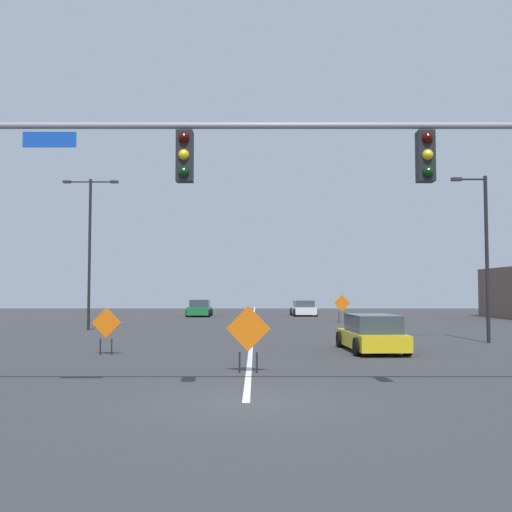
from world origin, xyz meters
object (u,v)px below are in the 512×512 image
(construction_sign_left_shoulder, at_px, (251,331))
(car_white_mid, at_px, (306,309))
(car_yellow_passing, at_px, (374,334))
(street_lamp_mid_right, at_px, (93,241))
(construction_sign_median_near, at_px, (345,305))
(construction_sign_median_far, at_px, (109,325))
(traffic_signal_assembly, at_px, (413,172))
(street_lamp_far_left, at_px, (487,250))
(car_green_far, at_px, (202,309))

(construction_sign_left_shoulder, distance_m, car_white_mid, 37.85)
(car_yellow_passing, bearing_deg, car_white_mid, 90.07)
(street_lamp_mid_right, relative_size, car_white_mid, 2.01)
(construction_sign_median_near, bearing_deg, construction_sign_median_far, -117.72)
(street_lamp_mid_right, bearing_deg, car_white_mid, 54.64)
(traffic_signal_assembly, height_order, construction_sign_median_far, traffic_signal_assembly)
(street_lamp_far_left, relative_size, car_white_mid, 1.69)
(traffic_signal_assembly, xyz_separation_m, street_lamp_mid_right, (-12.75, 22.54, 0.41))
(street_lamp_mid_right, xyz_separation_m, car_green_far, (4.66, 18.37, -4.43))
(street_lamp_far_left, height_order, car_white_mid, street_lamp_far_left)
(street_lamp_far_left, bearing_deg, construction_sign_median_near, 103.09)
(street_lamp_mid_right, relative_size, construction_sign_median_near, 4.39)
(street_lamp_far_left, distance_m, car_white_mid, 28.76)
(traffic_signal_assembly, distance_m, construction_sign_left_shoulder, 6.62)
(construction_sign_median_near, distance_m, car_yellow_passing, 20.53)
(construction_sign_left_shoulder, bearing_deg, car_green_far, 97.39)
(car_green_far, bearing_deg, car_yellow_passing, -73.24)
(construction_sign_median_near, bearing_deg, street_lamp_far_left, -76.91)
(car_yellow_passing, bearing_deg, street_lamp_mid_right, 138.54)
(car_green_far, xyz_separation_m, car_yellow_passing, (9.23, -30.64, -0.00))
(traffic_signal_assembly, relative_size, car_white_mid, 3.46)
(street_lamp_mid_right, distance_m, construction_sign_median_far, 14.68)
(construction_sign_median_near, height_order, construction_sign_median_far, construction_sign_median_near)
(traffic_signal_assembly, bearing_deg, street_lamp_far_left, 64.21)
(construction_sign_left_shoulder, xyz_separation_m, car_yellow_passing, (4.50, 5.81, -0.48))
(traffic_signal_assembly, relative_size, car_yellow_passing, 3.20)
(construction_sign_median_far, xyz_separation_m, car_green_far, (0.33, 31.80, -0.38))
(traffic_signal_assembly, bearing_deg, construction_sign_median_near, 84.56)
(street_lamp_far_left, height_order, street_lamp_mid_right, street_lamp_mid_right)
(traffic_signal_assembly, bearing_deg, construction_sign_median_far, 132.76)
(traffic_signal_assembly, bearing_deg, car_yellow_passing, 83.71)
(street_lamp_far_left, distance_m, construction_sign_left_shoulder, 14.28)
(traffic_signal_assembly, distance_m, street_lamp_mid_right, 25.90)
(traffic_signal_assembly, distance_m, car_white_mid, 42.26)
(street_lamp_far_left, distance_m, street_lamp_mid_right, 21.33)
(traffic_signal_assembly, distance_m, construction_sign_median_far, 12.93)
(traffic_signal_assembly, xyz_separation_m, car_yellow_passing, (1.13, 10.28, -4.02))
(construction_sign_median_near, xyz_separation_m, car_green_far, (-11.02, 10.20, -0.61))
(street_lamp_mid_right, height_order, car_green_far, street_lamp_mid_right)
(street_lamp_far_left, bearing_deg, traffic_signal_assembly, -115.79)
(construction_sign_left_shoulder, distance_m, construction_sign_median_far, 6.87)
(street_lamp_mid_right, bearing_deg, car_green_far, 75.77)
(construction_sign_left_shoulder, height_order, car_green_far, construction_sign_left_shoulder)
(construction_sign_median_far, bearing_deg, street_lamp_mid_right, 107.86)
(construction_sign_left_shoulder, xyz_separation_m, construction_sign_median_far, (-5.05, 4.65, -0.10))
(car_yellow_passing, bearing_deg, car_green_far, 106.76)
(construction_sign_left_shoulder, bearing_deg, traffic_signal_assembly, -52.96)
(construction_sign_median_far, height_order, car_green_far, construction_sign_median_far)
(street_lamp_far_left, height_order, construction_sign_median_near, street_lamp_far_left)
(car_green_far, height_order, car_yellow_passing, car_green_far)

